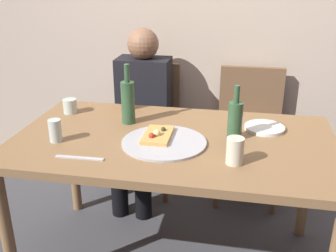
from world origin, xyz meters
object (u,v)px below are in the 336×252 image
(plate_stack, at_px, (265,128))
(guest_in_sweater, at_px, (141,109))
(chair_left, at_px, (147,119))
(wine_bottle, at_px, (128,101))
(wine_glass, at_px, (55,131))
(tumbler_far, at_px, (70,106))
(table_knife, at_px, (80,158))
(pizza_slice_last, at_px, (158,135))
(soda_can, at_px, (129,99))
(dining_table, at_px, (173,152))
(chair_right, at_px, (249,126))
(pizza_tray, at_px, (164,142))
(tumbler_near, at_px, (235,151))
(beer_bottle, at_px, (235,119))

(plate_stack, height_order, guest_in_sweater, guest_in_sweater)
(chair_left, height_order, guest_in_sweater, guest_in_sweater)
(wine_bottle, distance_m, wine_glass, 0.41)
(wine_bottle, height_order, tumbler_far, wine_bottle)
(chair_left, distance_m, guest_in_sweater, 0.20)
(table_knife, relative_size, chair_left, 0.24)
(pizza_slice_last, distance_m, soda_can, 0.49)
(dining_table, height_order, chair_right, chair_right)
(tumbler_far, height_order, guest_in_sweater, guest_in_sweater)
(pizza_slice_last, distance_m, wine_bottle, 0.29)
(pizza_tray, xyz_separation_m, chair_right, (0.42, 0.92, -0.25))
(tumbler_near, distance_m, soda_can, 0.87)
(pizza_slice_last, relative_size, soda_can, 1.82)
(pizza_tray, distance_m, beer_bottle, 0.36)
(plate_stack, relative_size, chair_right, 0.23)
(pizza_tray, relative_size, tumbler_far, 4.95)
(beer_bottle, height_order, soda_can, beer_bottle)
(dining_table, relative_size, soda_can, 12.97)
(pizza_slice_last, height_order, wine_bottle, wine_bottle)
(wine_bottle, distance_m, table_knife, 0.48)
(wine_glass, distance_m, guest_in_sweater, 0.88)
(pizza_slice_last, bearing_deg, plate_stack, 23.77)
(pizza_tray, height_order, beer_bottle, beer_bottle)
(pizza_slice_last, height_order, tumbler_near, tumbler_near)
(tumbler_near, relative_size, table_knife, 0.54)
(beer_bottle, relative_size, table_knife, 1.22)
(wine_bottle, relative_size, wine_glass, 2.90)
(dining_table, relative_size, table_knife, 7.19)
(plate_stack, bearing_deg, tumbler_far, 177.72)
(wine_glass, distance_m, plate_stack, 1.05)
(wine_bottle, relative_size, plate_stack, 1.55)
(dining_table, distance_m, chair_right, 0.94)
(pizza_slice_last, height_order, tumbler_far, tumbler_far)
(table_knife, bearing_deg, chair_left, 87.40)
(soda_can, xyz_separation_m, plate_stack, (0.78, -0.18, -0.05))
(pizza_tray, height_order, tumbler_near, tumbler_near)
(wine_bottle, height_order, wine_glass, wine_bottle)
(dining_table, xyz_separation_m, soda_can, (-0.33, 0.38, 0.14))
(plate_stack, bearing_deg, tumbler_near, -108.93)
(tumbler_near, height_order, plate_stack, tumbler_near)
(pizza_slice_last, bearing_deg, chair_right, 62.39)
(pizza_slice_last, height_order, guest_in_sweater, guest_in_sweater)
(pizza_tray, distance_m, wine_glass, 0.52)
(table_knife, distance_m, chair_left, 1.17)
(wine_glass, bearing_deg, tumbler_near, -4.73)
(dining_table, height_order, tumbler_near, tumbler_near)
(tumbler_near, height_order, table_knife, tumbler_near)
(tumbler_near, distance_m, chair_left, 1.28)
(wine_bottle, bearing_deg, plate_stack, 3.21)
(plate_stack, distance_m, chair_left, 1.05)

